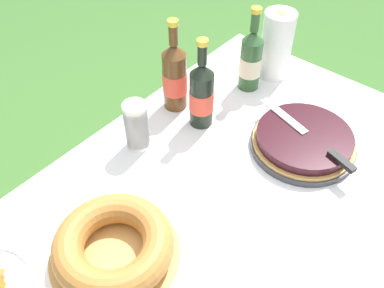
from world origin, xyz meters
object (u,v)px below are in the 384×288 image
(bundt_cake, at_px, (114,246))
(cider_bottle_amber, at_px, (175,76))
(cider_bottle_green, at_px, (251,60))
(paper_towel_roll, at_px, (276,45))
(serving_knife, at_px, (313,138))
(juice_bottle_red, at_px, (202,95))
(berry_tart, at_px, (303,141))
(cup_stack, at_px, (137,125))

(bundt_cake, bearing_deg, cider_bottle_amber, 26.92)
(cider_bottle_amber, bearing_deg, bundt_cake, -153.08)
(cider_bottle_green, height_order, paper_towel_roll, cider_bottle_green)
(serving_knife, height_order, cider_bottle_green, cider_bottle_green)
(juice_bottle_red, bearing_deg, cider_bottle_green, -1.86)
(cider_bottle_amber, height_order, juice_bottle_red, cider_bottle_amber)
(berry_tart, bearing_deg, juice_bottle_red, 109.06)
(juice_bottle_red, bearing_deg, paper_towel_roll, -4.98)
(cup_stack, relative_size, cider_bottle_amber, 0.51)
(cup_stack, relative_size, juice_bottle_red, 0.53)
(paper_towel_roll, bearing_deg, cider_bottle_amber, 157.26)
(cider_bottle_green, bearing_deg, bundt_cake, -169.84)
(cup_stack, height_order, juice_bottle_red, juice_bottle_red)
(cider_bottle_green, distance_m, juice_bottle_red, 0.26)
(cider_bottle_green, bearing_deg, juice_bottle_red, 178.14)
(berry_tart, height_order, cider_bottle_green, cider_bottle_green)
(berry_tart, relative_size, paper_towel_roll, 1.31)
(berry_tart, xyz_separation_m, paper_towel_roll, (0.27, 0.28, 0.09))
(cup_stack, xyz_separation_m, cider_bottle_amber, (0.22, 0.04, 0.04))
(bundt_cake, xyz_separation_m, cup_stack, (0.31, 0.23, 0.04))
(bundt_cake, bearing_deg, cup_stack, 36.08)
(paper_towel_roll, bearing_deg, cup_stack, 169.06)
(bundt_cake, height_order, cider_bottle_amber, cider_bottle_amber)
(juice_bottle_red, bearing_deg, cider_bottle_amber, 84.60)
(cider_bottle_amber, bearing_deg, berry_tart, -77.42)
(berry_tart, distance_m, cider_bottle_green, 0.35)
(berry_tart, xyz_separation_m, juice_bottle_red, (-0.11, 0.31, 0.09))
(cider_bottle_green, relative_size, juice_bottle_red, 0.99)
(cider_bottle_amber, distance_m, paper_towel_roll, 0.40)
(berry_tart, relative_size, serving_knife, 0.87)
(serving_knife, height_order, bundt_cake, bundt_cake)
(cup_stack, bearing_deg, juice_bottle_red, -21.28)
(serving_knife, height_order, cup_stack, cup_stack)
(bundt_cake, bearing_deg, paper_towel_roll, 7.26)
(berry_tart, bearing_deg, cider_bottle_green, 64.00)
(cup_stack, height_order, cider_bottle_green, cider_bottle_green)
(cider_bottle_amber, relative_size, paper_towel_roll, 1.29)
(cider_bottle_amber, bearing_deg, cider_bottle_green, -27.73)
(cider_bottle_green, height_order, juice_bottle_red, juice_bottle_red)
(bundt_cake, bearing_deg, juice_bottle_red, 15.90)
(juice_bottle_red, xyz_separation_m, paper_towel_roll, (0.38, -0.03, 0.01))
(berry_tart, height_order, cup_stack, cup_stack)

